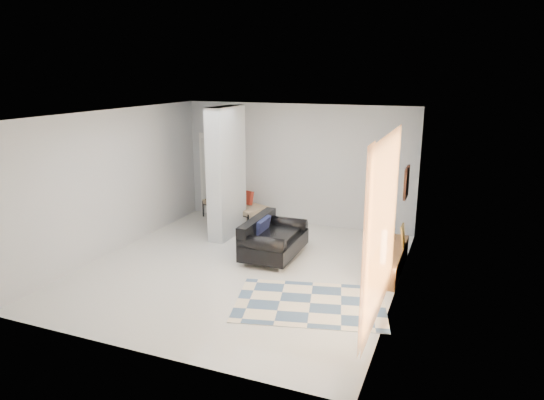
% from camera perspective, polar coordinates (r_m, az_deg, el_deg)
% --- Properties ---
extents(floor, '(6.00, 6.00, 0.00)m').
position_cam_1_polar(floor, '(9.00, -3.51, -7.97)').
color(floor, silver).
rests_on(floor, ground).
extents(ceiling, '(6.00, 6.00, 0.00)m').
position_cam_1_polar(ceiling, '(8.33, -3.81, 10.08)').
color(ceiling, white).
rests_on(ceiling, wall_back).
extents(wall_back, '(6.00, 0.00, 6.00)m').
position_cam_1_polar(wall_back, '(11.28, 2.88, 4.15)').
color(wall_back, silver).
rests_on(wall_back, ground).
extents(wall_front, '(6.00, 0.00, 6.00)m').
position_cam_1_polar(wall_front, '(6.11, -15.82, -5.69)').
color(wall_front, silver).
rests_on(wall_front, ground).
extents(wall_left, '(0.00, 6.00, 6.00)m').
position_cam_1_polar(wall_left, '(10.03, -18.02, 2.09)').
color(wall_left, silver).
rests_on(wall_left, ground).
extents(wall_right, '(0.00, 6.00, 6.00)m').
position_cam_1_polar(wall_right, '(7.82, 14.88, -1.13)').
color(wall_right, silver).
rests_on(wall_right, ground).
extents(partition_column, '(0.35, 1.20, 2.80)m').
position_cam_1_polar(partition_column, '(10.44, -5.37, 3.23)').
color(partition_column, silver).
rests_on(partition_column, floor).
extents(hallway_door, '(0.85, 0.06, 2.04)m').
position_cam_1_polar(hallway_door, '(12.15, -6.63, 3.01)').
color(hallway_door, white).
rests_on(hallway_door, floor).
extents(curtain, '(0.00, 2.55, 2.55)m').
position_cam_1_polar(curtain, '(6.72, 12.99, -3.17)').
color(curtain, '#FF9843').
rests_on(curtain, wall_right).
extents(wall_art, '(0.04, 0.45, 0.55)m').
position_cam_1_polar(wall_art, '(8.63, 15.56, 2.01)').
color(wall_art, '#34170E').
rests_on(wall_art, wall_right).
extents(media_console, '(0.45, 1.82, 0.80)m').
position_cam_1_polar(media_console, '(9.07, 13.67, -6.80)').
color(media_console, brown).
rests_on(media_console, floor).
extents(loveseat, '(0.93, 1.58, 0.76)m').
position_cam_1_polar(loveseat, '(9.40, -0.07, -4.61)').
color(loveseat, silver).
rests_on(loveseat, floor).
extents(daybed, '(1.82, 1.31, 0.77)m').
position_cam_1_polar(daybed, '(11.70, -4.33, -0.42)').
color(daybed, black).
rests_on(daybed, floor).
extents(area_rug, '(2.60, 2.04, 0.01)m').
position_cam_1_polar(area_rug, '(7.71, 4.52, -12.02)').
color(area_rug, beige).
rests_on(area_rug, floor).
extents(cylinder_lamp, '(0.10, 0.10, 0.57)m').
position_cam_1_polar(cylinder_lamp, '(8.25, 13.00, -5.42)').
color(cylinder_lamp, white).
rests_on(cylinder_lamp, media_console).
extents(bronze_figurine, '(0.12, 0.12, 0.24)m').
position_cam_1_polar(bronze_figurine, '(9.51, 14.00, -3.79)').
color(bronze_figurine, black).
rests_on(bronze_figurine, media_console).
extents(vase, '(0.20, 0.20, 0.18)m').
position_cam_1_polar(vase, '(8.74, 13.21, -5.62)').
color(vase, silver).
rests_on(vase, media_console).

